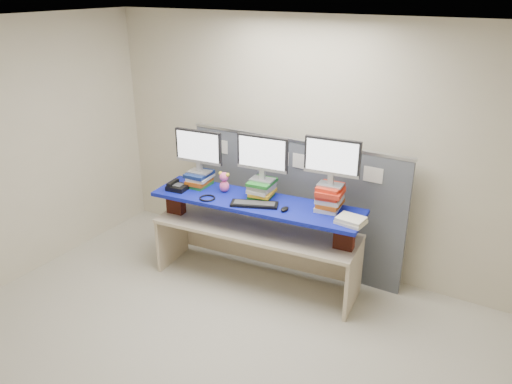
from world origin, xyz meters
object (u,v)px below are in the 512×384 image
Objects in this scene: keyboard at (254,204)px; monitor_left at (199,149)px; desk at (256,238)px; desk_phone at (177,187)px; blue_board at (256,203)px; monitor_right at (332,159)px; monitor_center at (262,155)px.

monitor_left is at bearing 147.22° from keyboard.
desk is at bearing 90.05° from keyboard.
desk_phone is (-0.95, -0.06, 0.02)m from keyboard.
blue_board is 4.06× the size of monitor_right.
desk_phone reaches higher than desk.
desk is at bearing -95.42° from blue_board.
blue_board is 0.50m from monitor_center.
keyboard is at bearing -2.93° from desk_phone.
monitor_right is at bearing 0.00° from monitor_center.
monitor_right reaches higher than desk_phone.
desk_phone is (-0.15, -0.22, -0.40)m from monitor_left.
keyboard is (0.80, -0.16, -0.42)m from monitor_left.
desk is 4.45× the size of keyboard.
desk_phone is (-0.90, -0.17, 0.05)m from blue_board.
blue_board is at bearing 90.05° from keyboard.
keyboard is at bearing -162.31° from monitor_right.
desk_phone is at bearing -129.83° from monitor_left.
monitor_left is (-0.75, 0.05, 0.45)m from blue_board.
desk is 4.08× the size of monitor_right.
monitor_right is (0.74, 0.19, 0.55)m from blue_board.
monitor_left reaches higher than desk_phone.
desk_phone is (-0.91, -0.29, -0.43)m from monitor_center.
blue_board is at bearing -9.05° from monitor_left.
desk_phone is at bearing -174.69° from blue_board.
desk is 1.00× the size of blue_board.
blue_board is 4.43× the size of keyboard.
monitor_center reaches higher than blue_board.
keyboard is 2.21× the size of desk_phone.
monitor_left is 1.09× the size of keyboard.
blue_board is 4.06× the size of monitor_center.
monitor_center is at bearing 10.98° from desk_phone.
blue_board is 0.92m from desk_phone.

